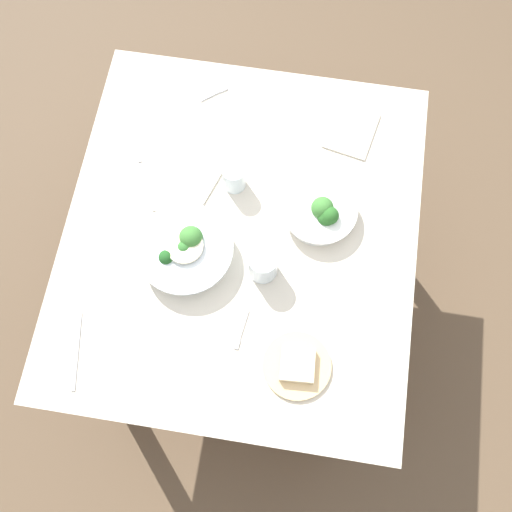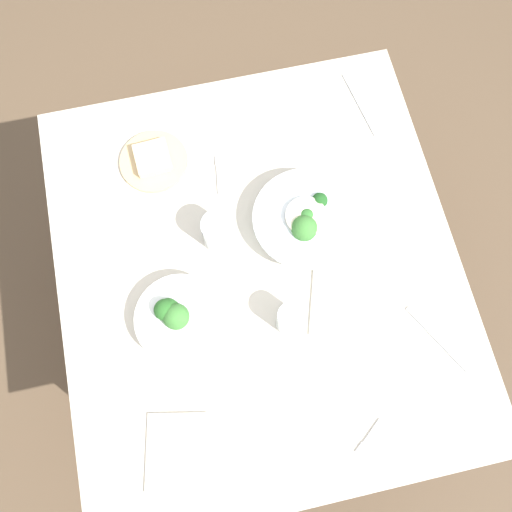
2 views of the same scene
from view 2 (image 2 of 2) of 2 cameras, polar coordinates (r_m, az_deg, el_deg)
The scene contains 13 objects.
ground_plane at distance 2.05m, azimuth 0.22°, elevation -6.84°, with size 6.00×6.00×0.00m, color brown.
dining_table at distance 1.47m, azimuth 0.30°, elevation -2.59°, with size 1.14×1.01×0.71m.
broccoli_bowl_far at distance 1.31m, azimuth -8.26°, elevation -6.55°, with size 0.22×0.22×0.09m.
broccoli_bowl_near at distance 1.37m, azimuth 5.31°, elevation 3.71°, with size 0.27×0.27×0.10m.
bread_side_plate at distance 1.48m, azimuth -10.87°, elevation 10.00°, with size 0.18×0.18×0.04m.
water_glass_center at distance 1.28m, azimuth 3.71°, elevation -6.76°, with size 0.07×0.07×0.09m, color silver.
water_glass_side at distance 1.34m, azimuth -3.98°, elevation 2.59°, with size 0.08×0.08×0.10m, color silver.
fork_by_far_bowl at distance 1.33m, azimuth 11.83°, elevation -18.47°, with size 0.07×0.08×0.00m.
fork_by_near_bowl at distance 1.45m, azimuth -4.05°, elevation 8.83°, with size 0.11×0.03×0.00m.
table_knife_left at distance 1.39m, azimuth 18.73°, elevation -8.37°, with size 0.20×0.01×0.00m, color #B7B7BC.
table_knife_right at distance 1.58m, azimuth 10.98°, elevation 15.58°, with size 0.21×0.01×0.00m, color #B7B7BC.
napkin_folded_upper at distance 1.31m, azimuth -8.51°, elevation -19.92°, with size 0.17×0.14×0.01m, color #B1A997.
napkin_folded_lower at distance 1.35m, azimuth 8.63°, elevation -4.17°, with size 0.21×0.13×0.01m, color #B1A997.
Camera 2 is at (-0.36, 0.09, 2.02)m, focal length 37.53 mm.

